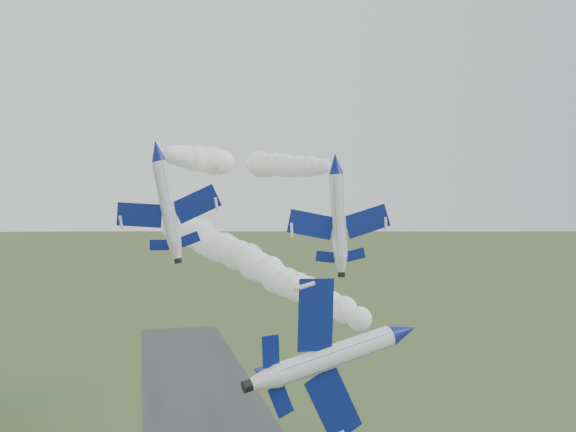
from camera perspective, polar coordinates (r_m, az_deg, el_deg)
name	(u,v)px	position (r m, az deg, el deg)	size (l,w,h in m)	color
jet_lead	(404,332)	(42.94, 10.26, -10.11)	(3.85, 12.32, 9.98)	white
smoke_trail_jet_lead	(226,250)	(81.10, -5.50, -2.99)	(4.91, 77.80, 4.91)	white
jet_pair_left	(157,150)	(67.65, -11.60, 5.73)	(10.79, 12.81, 3.61)	white
smoke_trail_jet_pair_left	(203,159)	(102.90, -7.55, 5.01)	(4.99, 64.85, 4.99)	white
jet_pair_right	(336,163)	(72.40, 4.28, 4.71)	(11.70, 14.06, 3.49)	white
smoke_trail_jet_pair_right	(280,165)	(106.81, -0.68, 4.56)	(4.83, 62.70, 4.83)	white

